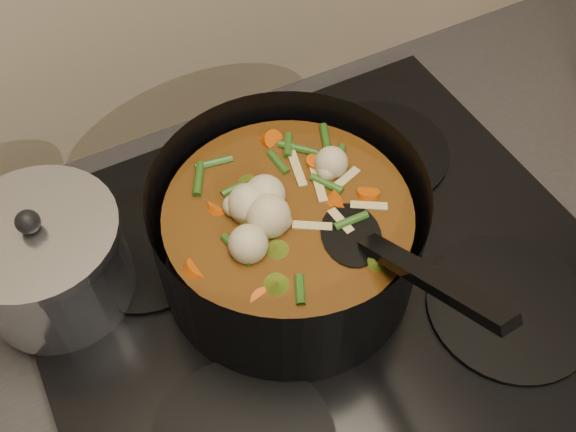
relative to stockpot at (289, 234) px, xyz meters
name	(u,v)px	position (x,y,z in m)	size (l,w,h in m)	color
counter	(310,421)	(0.03, -0.03, -0.54)	(2.64, 0.64, 0.91)	brown
stovetop	(321,281)	(0.03, -0.03, -0.07)	(0.62, 0.54, 0.03)	black
stockpot	(289,234)	(0.00, 0.00, 0.00)	(0.31, 0.39, 0.21)	black
saucepan	(49,260)	(-0.23, 0.09, -0.01)	(0.17, 0.17, 0.14)	silver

